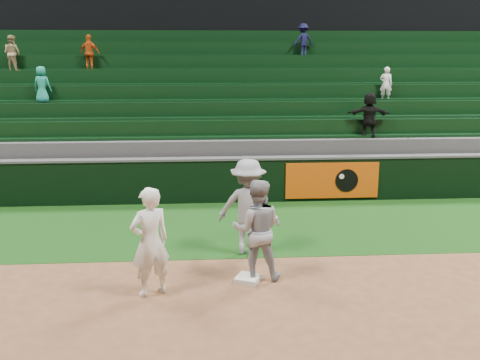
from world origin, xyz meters
name	(u,v)px	position (x,y,z in m)	size (l,w,h in m)	color
ground	(235,277)	(0.00, 0.00, 0.00)	(70.00, 70.00, 0.00)	brown
foul_grass	(228,226)	(0.00, 3.00, 0.00)	(36.00, 4.20, 0.01)	#0F350D
upper_deck	(213,11)	(0.00, 17.45, 6.00)	(40.00, 12.00, 12.00)	black
first_base	(248,279)	(0.23, -0.19, 0.05)	(0.41, 0.41, 0.09)	silver
first_baseman	(150,242)	(-1.47, -0.61, 0.95)	(0.69, 0.45, 1.90)	white
baserunner	(257,230)	(0.39, -0.04, 0.93)	(0.90, 0.70, 1.86)	gray
base_coach	(248,207)	(0.34, 1.20, 1.00)	(1.28, 0.73, 1.97)	gray
field_wall	(225,179)	(0.03, 5.20, 0.63)	(36.00, 0.45, 1.25)	black
stadium_seating	(219,123)	(0.00, 8.97, 1.70)	(36.00, 5.95, 5.05)	#39383B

